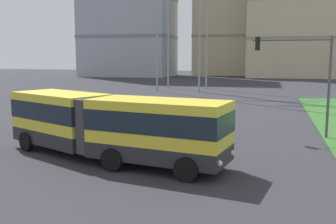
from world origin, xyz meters
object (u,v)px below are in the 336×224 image
object	(u,v)px
apartment_tower_westcentre	(235,1)
car_navy_sedan	(88,123)
articulated_bus	(108,125)
traffic_light_far_right	(303,68)

from	to	relation	value
apartment_tower_westcentre	car_navy_sedan	bearing A→B (deg)	-90.40
articulated_bus	car_navy_sedan	size ratio (longest dim) A/B	2.71
car_navy_sedan	traffic_light_far_right	bearing A→B (deg)	12.40
articulated_bus	car_navy_sedan	xyz separation A→B (m)	(-3.54, 4.90, -0.90)
car_navy_sedan	traffic_light_far_right	distance (m)	13.37
apartment_tower_westcentre	articulated_bus	bearing A→B (deg)	-88.14
car_navy_sedan	apartment_tower_westcentre	world-z (taller)	apartment_tower_westcentre
car_navy_sedan	apartment_tower_westcentre	xyz separation A→B (m)	(0.60, 85.51, 18.73)
articulated_bus	traffic_light_far_right	distance (m)	12.16
articulated_bus	car_navy_sedan	distance (m)	6.11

